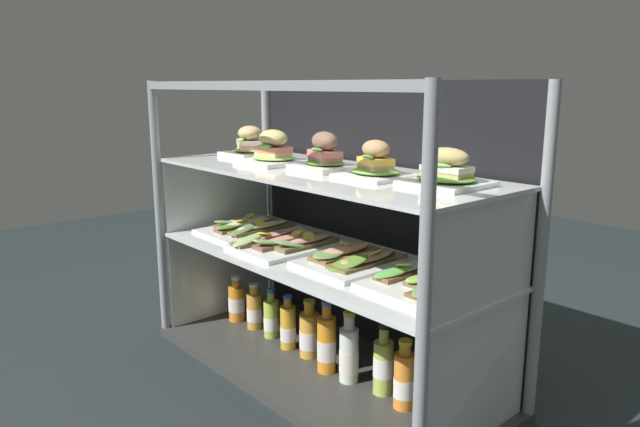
{
  "coord_description": "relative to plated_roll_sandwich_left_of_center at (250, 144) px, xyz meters",
  "views": [
    {
      "loc": [
        1.43,
        -1.25,
        0.98
      ],
      "look_at": [
        0.0,
        0.0,
        0.57
      ],
      "focal_mm": 33.26,
      "sensor_mm": 36.0,
      "label": 1
    }
  ],
  "objects": [
    {
      "name": "juice_bottle_back_center",
      "position": [
        -0.06,
        -0.04,
        -0.65
      ],
      "size": [
        0.07,
        0.07,
        0.19
      ],
      "color": "orange",
      "rests_on": "case_base_deck"
    },
    {
      "name": "juice_bottle_front_fourth",
      "position": [
        0.83,
        -0.05,
        -0.64
      ],
      "size": [
        0.06,
        0.06,
        0.22
      ],
      "color": "orange",
      "rests_on": "case_base_deck"
    },
    {
      "name": "ground_plane",
      "position": [
        0.46,
        -0.04,
        -0.77
      ],
      "size": [
        6.0,
        6.0,
        0.02
      ],
      "primitive_type": "cube",
      "color": "black",
      "rests_on": "ground"
    },
    {
      "name": "shelf_lower_glass",
      "position": [
        0.46,
        -0.04,
        -0.34
      ],
      "size": [
        1.27,
        0.49,
        0.01
      ],
      "primitive_type": "cube",
      "color": "silver",
      "rests_on": "riser_lower_tier"
    },
    {
      "name": "open_sandwich_tray_near_right_corner",
      "position": [
        0.31,
        -0.07,
        -0.31
      ],
      "size": [
        0.26,
        0.36,
        0.06
      ],
      "color": "white",
      "rests_on": "shelf_lower_glass"
    },
    {
      "name": "open_sandwich_tray_near_left_corner",
      "position": [
        0.02,
        -0.03,
        -0.32
      ],
      "size": [
        0.26,
        0.35,
        0.06
      ],
      "color": "white",
      "rests_on": "shelf_lower_glass"
    },
    {
      "name": "riser_lower_tier",
      "position": [
        0.46,
        -0.04,
        -0.53
      ],
      "size": [
        1.25,
        0.48,
        0.38
      ],
      "color": "silver",
      "rests_on": "case_base_deck"
    },
    {
      "name": "juice_bottle_front_second",
      "position": [
        0.74,
        -0.03,
        -0.63
      ],
      "size": [
        0.06,
        0.06,
        0.23
      ],
      "color": "#B2CA55",
      "rests_on": "case_base_deck"
    },
    {
      "name": "juice_bottle_back_left",
      "position": [
        0.28,
        -0.05,
        -0.64
      ],
      "size": [
        0.06,
        0.06,
        0.2
      ],
      "color": "gold",
      "rests_on": "case_base_deck"
    },
    {
      "name": "shelf_upper_glass",
      "position": [
        0.46,
        -0.04,
        -0.05
      ],
      "size": [
        1.27,
        0.49,
        0.01
      ],
      "primitive_type": "cube",
      "color": "silver",
      "rests_on": "riser_upper_tier"
    },
    {
      "name": "open_sandwich_tray_mid_right",
      "position": [
        0.89,
        -0.02,
        -0.32
      ],
      "size": [
        0.26,
        0.35,
        0.06
      ],
      "color": "white",
      "rests_on": "shelf_lower_glass"
    },
    {
      "name": "juice_bottle_front_right_end",
      "position": [
        0.51,
        -0.06,
        -0.63
      ],
      "size": [
        0.06,
        0.06,
        0.25
      ],
      "color": "orange",
      "rests_on": "case_base_deck"
    },
    {
      "name": "open_sandwich_tray_left_of_center",
      "position": [
        0.6,
        -0.03,
        -0.31
      ],
      "size": [
        0.26,
        0.35,
        0.06
      ],
      "color": "white",
      "rests_on": "shelf_lower_glass"
    },
    {
      "name": "plated_roll_sandwich_mid_left",
      "position": [
        0.69,
        -0.03,
        -0.01
      ],
      "size": [
        0.19,
        0.19,
        0.11
      ],
      "color": "white",
      "rests_on": "shelf_upper_glass"
    },
    {
      "name": "case_base_deck",
      "position": [
        0.46,
        -0.04,
        -0.74
      ],
      "size": [
        1.32,
        0.54,
        0.04
      ],
      "primitive_type": "cube",
      "color": "#353532",
      "rests_on": "ground"
    },
    {
      "name": "plated_roll_sandwich_near_right_corner",
      "position": [
        0.47,
        -0.03,
        0.0
      ],
      "size": [
        0.18,
        0.18,
        0.12
      ],
      "color": "white",
      "rests_on": "shelf_upper_glass"
    },
    {
      "name": "plated_roll_sandwich_center",
      "position": [
        0.24,
        -0.07,
        -0.0
      ],
      "size": [
        0.2,
        0.2,
        0.12
      ],
      "color": "white",
      "rests_on": "shelf_upper_glass"
    },
    {
      "name": "plated_roll_sandwich_far_right",
      "position": [
        0.92,
        0.01,
        -0.01
      ],
      "size": [
        0.2,
        0.2,
        0.1
      ],
      "color": "white",
      "rests_on": "shelf_upper_glass"
    },
    {
      "name": "plated_roll_sandwich_left_of_center",
      "position": [
        0.0,
        0.0,
        0.0
      ],
      "size": [
        0.18,
        0.18,
        0.12
      ],
      "color": "white",
      "rests_on": "shelf_upper_glass"
    },
    {
      "name": "juice_bottle_back_right",
      "position": [
        0.16,
        -0.03,
        -0.65
      ],
      "size": [
        0.06,
        0.06,
        0.19
      ],
      "color": "#B2CD46",
      "rests_on": "case_base_deck"
    },
    {
      "name": "juice_bottle_front_left_end",
      "position": [
        0.39,
        -0.03,
        -0.64
      ],
      "size": [
        0.07,
        0.07,
        0.21
      ],
      "color": "gold",
      "rests_on": "case_base_deck"
    },
    {
      "name": "case_frame",
      "position": [
        0.46,
        0.11,
        -0.22
      ],
      "size": [
        1.32,
        0.54,
        1.0
      ],
      "color": "gray",
      "rests_on": "ground"
    },
    {
      "name": "juice_bottle_near_post",
      "position": [
        0.05,
        -0.03,
        -0.65
      ],
      "size": [
        0.06,
        0.06,
        0.18
      ],
      "color": "gold",
      "rests_on": "case_base_deck"
    },
    {
      "name": "juice_bottle_front_middle",
      "position": [
        0.61,
        -0.05,
        -0.63
      ],
      "size": [
        0.06,
        0.06,
        0.24
      ],
      "color": "white",
      "rests_on": "case_base_deck"
    },
    {
      "name": "riser_upper_tier",
      "position": [
        0.46,
        -0.04,
        -0.2
      ],
      "size": [
        1.25,
        0.48,
        0.28
      ],
      "color": "silver",
      "rests_on": "shelf_lower_glass"
    }
  ]
}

